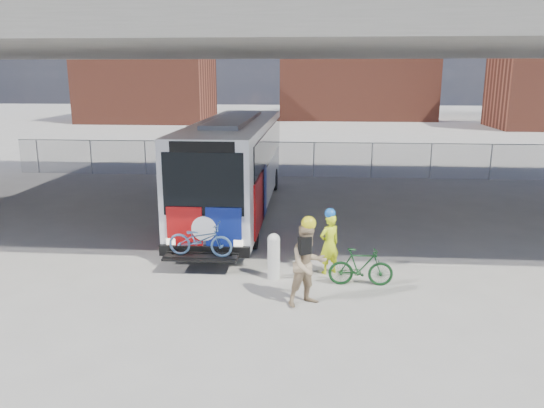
# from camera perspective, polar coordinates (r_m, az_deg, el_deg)

# --- Properties ---
(ground) EXTENTS (160.00, 160.00, 0.00)m
(ground) POSITION_cam_1_polar(r_m,az_deg,el_deg) (16.40, 0.85, -4.88)
(ground) COLOR #9E9991
(ground) RESTS_ON ground
(bus) EXTENTS (2.67, 12.94, 3.69)m
(bus) POSITION_cam_1_polar(r_m,az_deg,el_deg) (20.40, -3.96, 4.89)
(bus) COLOR silver
(bus) RESTS_ON ground
(overpass) EXTENTS (40.00, 16.00, 7.95)m
(overpass) POSITION_cam_1_polar(r_m,az_deg,el_deg) (19.58, 1.71, 17.57)
(overpass) COLOR #605E59
(overpass) RESTS_ON ground
(chainlink_fence) EXTENTS (30.00, 0.06, 30.00)m
(chainlink_fence) POSITION_cam_1_polar(r_m,az_deg,el_deg) (27.79, 2.46, 5.85)
(chainlink_fence) COLOR gray
(chainlink_fence) RESTS_ON ground
(brick_buildings) EXTENTS (54.00, 22.00, 12.00)m
(brick_buildings) POSITION_cam_1_polar(r_m,az_deg,el_deg) (63.74, 4.89, 13.87)
(brick_buildings) COLOR brown
(brick_buildings) RESTS_ON ground
(smokestack) EXTENTS (2.20, 2.20, 25.00)m
(smokestack) POSITION_cam_1_polar(r_m,az_deg,el_deg) (72.07, 15.79, 19.05)
(smokestack) COLOR brown
(smokestack) RESTS_ON ground
(bollard) EXTENTS (0.32, 0.32, 1.25)m
(bollard) POSITION_cam_1_polar(r_m,az_deg,el_deg) (13.90, 0.18, -5.46)
(bollard) COLOR silver
(bollard) RESTS_ON ground
(cyclist_hivis) EXTENTS (0.72, 0.66, 1.81)m
(cyclist_hivis) POSITION_cam_1_polar(r_m,az_deg,el_deg) (14.30, 6.19, -4.10)
(cyclist_hivis) COLOR #DEF619
(cyclist_hivis) RESTS_ON ground
(cyclist_tan) EXTENTS (1.19, 1.13, 2.14)m
(cyclist_tan) POSITION_cam_1_polar(r_m,az_deg,el_deg) (12.30, 3.89, -6.41)
(cyclist_tan) COLOR tan
(cyclist_tan) RESTS_ON ground
(bike_parked) EXTENTS (1.64, 0.48, 0.98)m
(bike_parked) POSITION_cam_1_polar(r_m,az_deg,el_deg) (13.71, 9.54, -6.71)
(bike_parked) COLOR #123A19
(bike_parked) RESTS_ON ground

